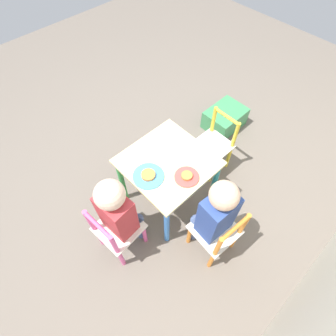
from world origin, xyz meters
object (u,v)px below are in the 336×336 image
at_px(chair_pink, 116,231).
at_px(plate_back, 187,177).
at_px(chair_yellow, 214,145).
at_px(storage_bin, 225,118).
at_px(child_right, 119,211).
at_px(plate_right, 148,176).
at_px(child_back, 215,213).
at_px(chair_orange, 217,233).
at_px(kids_table, 168,169).

bearing_deg(chair_pink, plate_back, -109.00).
height_order(chair_yellow, plate_back, plate_back).
bearing_deg(storage_bin, child_right, 10.10).
bearing_deg(plate_back, plate_right, -45.00).
relative_size(child_back, child_right, 1.02).
height_order(chair_orange, child_back, child_back).
bearing_deg(child_right, kids_table, -90.00).
xyz_separation_m(chair_yellow, plate_back, (0.49, 0.15, 0.25)).
bearing_deg(storage_bin, kids_table, 12.48).
height_order(plate_right, storage_bin, plate_right).
bearing_deg(kids_table, child_back, 85.40).
bearing_deg(storage_bin, chair_yellow, 26.20).
height_order(chair_yellow, child_right, child_right).
bearing_deg(chair_yellow, child_right, -87.26).
bearing_deg(plate_right, child_right, 7.87).
height_order(kids_table, plate_back, plate_back).
relative_size(chair_pink, chair_yellow, 1.00).
bearing_deg(plate_right, kids_table, 180.00).
bearing_deg(chair_pink, storage_bin, -84.98).
bearing_deg(child_right, plate_back, -111.52).
xyz_separation_m(chair_pink, child_right, (-0.06, -0.01, 0.20)).
bearing_deg(chair_orange, chair_yellow, -133.21).
xyz_separation_m(chair_orange, chair_yellow, (-0.53, -0.48, 0.00)).
bearing_deg(kids_table, plate_back, 90.00).
relative_size(chair_yellow, child_right, 0.69).
bearing_deg(plate_right, plate_back, 135.00).
height_order(kids_table, child_back, child_back).
bearing_deg(plate_back, child_back, 82.56).
distance_m(child_right, plate_right, 0.27).
height_order(kids_table, chair_yellow, chair_yellow).
xyz_separation_m(chair_yellow, plate_right, (0.65, -0.01, 0.25)).
bearing_deg(plate_back, chair_yellow, -162.36).
bearing_deg(chair_pink, chair_orange, -139.73).
xyz_separation_m(child_right, storage_bin, (-1.34, -0.24, -0.36)).
bearing_deg(kids_table, plate_right, 0.00).
bearing_deg(child_back, chair_orange, 90.00).
bearing_deg(child_back, plate_back, -92.84).
relative_size(child_back, plate_back, 5.03).
relative_size(chair_orange, chair_pink, 1.00).
relative_size(chair_orange, storage_bin, 1.45).
height_order(chair_pink, child_back, child_back).
xyz_separation_m(chair_yellow, storage_bin, (-0.43, -0.21, -0.16)).
distance_m(chair_yellow, plate_back, 0.57).
distance_m(kids_table, plate_right, 0.19).
bearing_deg(plate_back, child_right, -16.66).
distance_m(chair_orange, chair_pink, 0.63).
bearing_deg(kids_table, storage_bin, -167.52).
distance_m(chair_pink, chair_yellow, 0.97).
bearing_deg(chair_pink, child_back, -135.29).
relative_size(kids_table, chair_yellow, 1.03).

